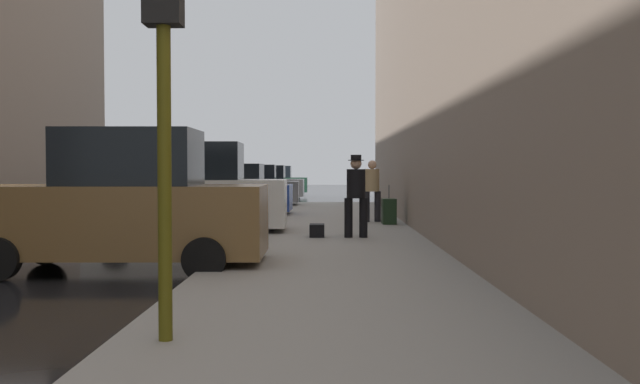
% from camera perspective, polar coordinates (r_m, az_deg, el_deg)
% --- Properties ---
extents(sidewalk, '(4.00, 40.00, 0.15)m').
position_cam_1_polar(sidewalk, '(11.65, 1.12, -5.80)').
color(sidewalk, gray).
rests_on(sidewalk, ground_plane).
extents(parked_bronze_suv, '(4.62, 2.11, 2.25)m').
position_cam_1_polar(parked_bronze_suv, '(11.64, -15.61, -1.14)').
color(parked_bronze_suv, brown).
rests_on(parked_bronze_suv, ground_plane).
extents(parked_white_van, '(4.65, 2.16, 2.25)m').
position_cam_1_polar(parked_white_van, '(17.19, -10.28, -0.14)').
color(parked_white_van, silver).
rests_on(parked_white_van, ground_plane).
extents(parked_blue_sedan, '(4.22, 2.10, 1.79)m').
position_cam_1_polar(parked_blue_sedan, '(23.44, -7.35, -0.04)').
color(parked_blue_sedan, navy).
rests_on(parked_blue_sedan, ground_plane).
extents(parked_gray_coupe, '(4.25, 2.16, 1.79)m').
position_cam_1_polar(parked_gray_coupe, '(29.37, -5.73, 0.35)').
color(parked_gray_coupe, slate).
rests_on(parked_gray_coupe, ground_plane).
extents(parked_silver_sedan, '(4.20, 2.06, 1.79)m').
position_cam_1_polar(parked_silver_sedan, '(35.46, -4.64, 0.62)').
color(parked_silver_sedan, '#B7BABF').
rests_on(parked_silver_sedan, ground_plane).
extents(parked_dark_green_sedan, '(4.22, 2.10, 1.79)m').
position_cam_1_polar(parked_dark_green_sedan, '(41.56, -3.86, 0.80)').
color(parked_dark_green_sedan, '#193828').
rests_on(parked_dark_green_sedan, ground_plane).
extents(fire_hydrant, '(0.42, 0.22, 0.70)m').
position_cam_1_polar(fire_hydrant, '(19.08, -3.73, -1.53)').
color(fire_hydrant, red).
rests_on(fire_hydrant, sidewalk).
extents(traffic_light, '(0.32, 0.32, 3.60)m').
position_cam_1_polar(traffic_light, '(6.35, -12.39, 12.05)').
color(traffic_light, '#514C0F').
rests_on(traffic_light, sidewalk).
extents(pedestrian_in_tan_coat, '(0.53, 0.47, 1.71)m').
position_cam_1_polar(pedestrian_in_tan_coat, '(19.83, 4.19, 0.36)').
color(pedestrian_in_tan_coat, black).
rests_on(pedestrian_in_tan_coat, sidewalk).
extents(pedestrian_with_fedora, '(0.50, 0.40, 1.78)m').
position_cam_1_polar(pedestrian_with_fedora, '(15.29, 2.90, 0.02)').
color(pedestrian_with_fedora, black).
rests_on(pedestrian_with_fedora, sidewalk).
extents(rolling_suitcase, '(0.37, 0.57, 1.04)m').
position_cam_1_polar(rolling_suitcase, '(19.11, 5.54, -1.55)').
color(rolling_suitcase, black).
rests_on(rolling_suitcase, sidewalk).
extents(duffel_bag, '(0.32, 0.44, 0.28)m').
position_cam_1_polar(duffel_bag, '(15.46, -0.24, -3.10)').
color(duffel_bag, black).
rests_on(duffel_bag, sidewalk).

